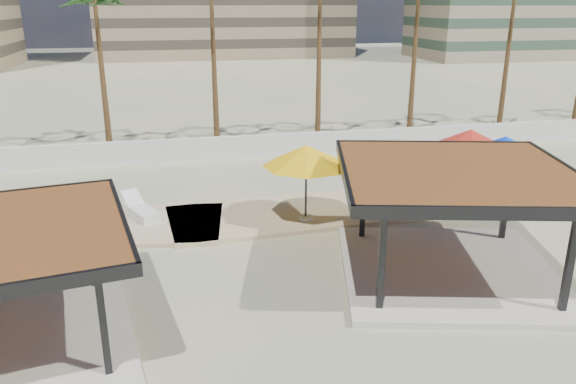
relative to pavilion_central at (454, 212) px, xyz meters
name	(u,v)px	position (x,y,z in m)	size (l,w,h in m)	color
ground	(384,295)	(-2.44, -0.85, -2.05)	(200.00, 200.00, 0.00)	tan
promenade	(361,201)	(-0.44, 6.81, -1.99)	(44.45, 7.97, 0.24)	#C6B284
boundary_wall	(277,145)	(-2.44, 15.15, -1.45)	(56.00, 0.30, 1.20)	silver
pavilion_central	(454,212)	(0.00, 0.00, 0.00)	(8.22, 8.22, 3.44)	beige
umbrella_b	(306,156)	(-3.34, 4.95, 0.64)	(3.93, 3.93, 2.92)	beige
umbrella_c	(470,139)	(4.12, 6.41, 0.58)	(4.13, 4.13, 2.85)	beige
umbrella_d	(505,145)	(5.53, 6.04, 0.33)	(3.38, 3.38, 2.56)	beige
lounger_a	(141,211)	(-9.48, 6.69, -1.68)	(1.57, 2.25, 0.82)	white
lounger_b	(506,173)	(7.26, 8.27, -1.68)	(1.09, 2.25, 0.82)	white
palm_c	(95,5)	(-11.44, 17.25, 5.88)	(3.00, 3.00, 9.08)	brown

